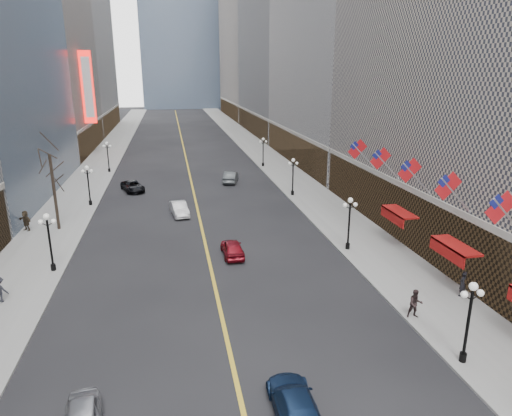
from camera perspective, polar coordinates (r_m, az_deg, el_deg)
name	(u,v)px	position (r m, az deg, el deg)	size (l,w,h in m)	color
sidewalk_east	(271,161)	(77.32, 1.90, 5.86)	(6.00, 230.00, 0.15)	gray
sidewalk_west	(98,168)	(76.38, -19.15, 4.80)	(6.00, 230.00, 0.15)	gray
lane_line	(185,154)	(85.41, -8.86, 6.66)	(0.25, 200.00, 0.02)	gold
bldg_east_c	(305,29)	(115.18, 6.14, 21.39)	(26.60, 40.60, 48.80)	gray
bldg_east_d	(267,17)	(157.38, 1.39, 22.76)	(26.60, 46.60, 62.80)	#B1A392
bldg_west_c	(0,7)	(95.69, -29.32, 21.07)	(26.60, 30.60, 50.80)	#B1A392
streetlamp_east_0	(469,314)	(25.93, 25.12, -11.94)	(1.26, 0.44, 4.52)	black
streetlamp_east_1	(349,218)	(38.83, 11.59, -1.24)	(1.26, 0.44, 4.52)	black
streetlamp_east_2	(293,173)	(55.31, 4.64, 4.41)	(1.26, 0.44, 4.52)	black
streetlamp_east_3	(263,149)	(72.52, 0.90, 7.41)	(1.26, 0.44, 4.52)	black
streetlamp_west_1	(49,236)	(37.23, -24.45, -3.23)	(1.26, 0.44, 4.52)	black
streetlamp_west_2	(88,181)	(54.20, -20.24, 3.17)	(1.26, 0.44, 4.52)	black
streetlamp_west_3	(108,154)	(71.68, -18.05, 6.48)	(1.26, 0.44, 4.52)	black
flag_1	(503,210)	(28.63, 28.51, -0.26)	(2.87, 0.12, 2.87)	#B2B2B7
flag_2	(450,188)	(32.49, 23.10, 2.27)	(2.87, 0.12, 2.87)	#B2B2B7
flag_3	(411,172)	(36.63, 18.86, 4.23)	(2.87, 0.12, 2.87)	#B2B2B7
flag_4	(382,160)	(40.96, 15.49, 5.77)	(2.87, 0.12, 2.87)	#B2B2B7
flag_5	(359,151)	(45.43, 12.75, 6.99)	(2.87, 0.12, 2.87)	#B2B2B7
awning_b	(453,247)	(34.12, 23.41, -4.54)	(1.40, 4.00, 0.93)	#9C1211
awning_c	(397,213)	(40.57, 17.25, -0.62)	(1.40, 4.00, 0.93)	#9C1211
theatre_marquee	(88,87)	(85.19, -20.29, 13.95)	(2.00, 0.55, 12.00)	red
tree_west_far	(51,166)	(46.21, -24.25, 4.76)	(3.60, 3.60, 7.92)	#2D231C
car_nb_mid	(179,209)	(48.86, -9.56, -0.09)	(1.49, 4.29, 1.41)	silver
car_nb_far	(133,186)	(59.95, -15.16, 2.64)	(2.17, 4.71, 1.31)	black
car_sb_near	(295,403)	(21.83, 4.85, -23.15)	(1.90, 4.67, 1.36)	#122444
car_sb_mid	(232,248)	(37.73, -2.97, -5.02)	(1.63, 4.04, 1.38)	maroon
car_sb_far	(231,177)	(62.65, -3.17, 3.91)	(1.65, 4.73, 1.56)	#434749
ped_ne_corner	(463,284)	(33.84, 24.41, -8.60)	(0.65, 0.47, 1.77)	black
ped_east_walk	(415,304)	(30.00, 19.30, -11.23)	(0.89, 0.49, 1.83)	black
ped_west_walk	(0,290)	(34.46, -29.41, -8.88)	(1.13, 0.47, 1.74)	black
ped_west_far	(26,221)	(48.25, -26.85, -1.42)	(1.80, 0.52, 1.95)	#32281B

